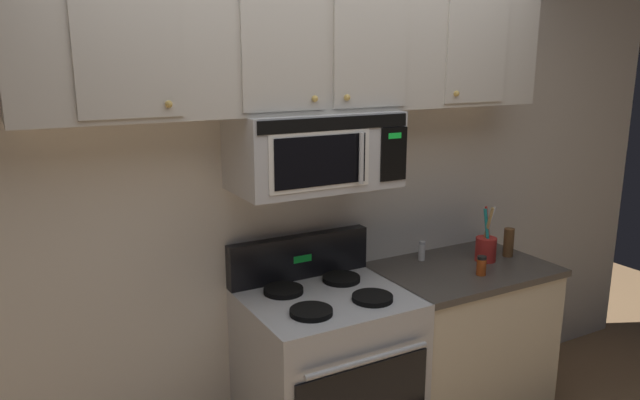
{
  "coord_description": "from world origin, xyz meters",
  "views": [
    {
      "loc": [
        -1.29,
        -1.85,
        1.99
      ],
      "look_at": [
        0.0,
        0.49,
        1.35
      ],
      "focal_mm": 33.47,
      "sensor_mm": 36.0,
      "label": 1
    }
  ],
  "objects_px": {
    "stove_range": "(327,379)",
    "over_range_microwave": "(315,150)",
    "salt_shaker": "(422,251)",
    "spice_jar": "(481,266)",
    "pepper_mill": "(509,242)",
    "utensil_crock_red": "(486,246)"
  },
  "relations": [
    {
      "from": "stove_range",
      "to": "over_range_microwave",
      "type": "xyz_separation_m",
      "value": [
        -0.0,
        0.12,
        1.11
      ]
    },
    {
      "from": "salt_shaker",
      "to": "spice_jar",
      "type": "relative_size",
      "value": 1.07
    },
    {
      "from": "over_range_microwave",
      "to": "spice_jar",
      "type": "bearing_deg",
      "value": -17.02
    },
    {
      "from": "salt_shaker",
      "to": "pepper_mill",
      "type": "height_order",
      "value": "pepper_mill"
    },
    {
      "from": "salt_shaker",
      "to": "spice_jar",
      "type": "bearing_deg",
      "value": -69.74
    },
    {
      "from": "salt_shaker",
      "to": "stove_range",
      "type": "bearing_deg",
      "value": -164.79
    },
    {
      "from": "pepper_mill",
      "to": "spice_jar",
      "type": "relative_size",
      "value": 1.59
    },
    {
      "from": "salt_shaker",
      "to": "pepper_mill",
      "type": "xyz_separation_m",
      "value": [
        0.47,
        -0.18,
        0.03
      ]
    },
    {
      "from": "utensil_crock_red",
      "to": "pepper_mill",
      "type": "distance_m",
      "value": 0.17
    },
    {
      "from": "utensil_crock_red",
      "to": "stove_range",
      "type": "bearing_deg",
      "value": -179.09
    },
    {
      "from": "over_range_microwave",
      "to": "pepper_mill",
      "type": "xyz_separation_m",
      "value": [
        1.18,
        -0.1,
        -0.59
      ]
    },
    {
      "from": "stove_range",
      "to": "spice_jar",
      "type": "height_order",
      "value": "stove_range"
    },
    {
      "from": "over_range_microwave",
      "to": "utensil_crock_red",
      "type": "bearing_deg",
      "value": -5.66
    },
    {
      "from": "pepper_mill",
      "to": "spice_jar",
      "type": "distance_m",
      "value": 0.38
    },
    {
      "from": "pepper_mill",
      "to": "utensil_crock_red",
      "type": "bearing_deg",
      "value": 178.88
    },
    {
      "from": "pepper_mill",
      "to": "salt_shaker",
      "type": "bearing_deg",
      "value": 158.93
    },
    {
      "from": "utensil_crock_red",
      "to": "salt_shaker",
      "type": "distance_m",
      "value": 0.35
    },
    {
      "from": "stove_range",
      "to": "salt_shaker",
      "type": "distance_m",
      "value": 0.88
    },
    {
      "from": "stove_range",
      "to": "salt_shaker",
      "type": "height_order",
      "value": "stove_range"
    },
    {
      "from": "utensil_crock_red",
      "to": "pepper_mill",
      "type": "xyz_separation_m",
      "value": [
        0.17,
        -0.0,
        -0.0
      ]
    },
    {
      "from": "over_range_microwave",
      "to": "spice_jar",
      "type": "height_order",
      "value": "over_range_microwave"
    },
    {
      "from": "salt_shaker",
      "to": "pepper_mill",
      "type": "distance_m",
      "value": 0.5
    }
  ]
}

